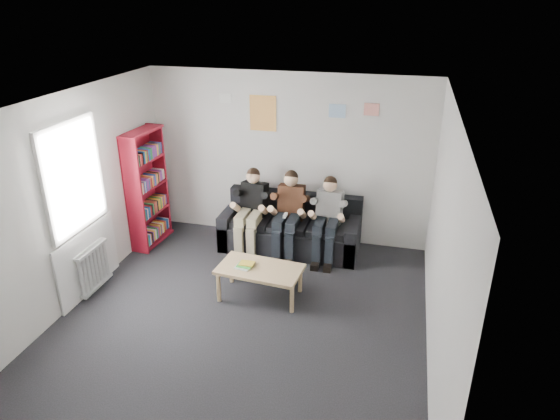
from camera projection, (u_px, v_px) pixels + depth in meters
The scene contains 14 objects.
room_shell at pixel (237, 224), 5.68m from camera, with size 5.00×5.00×5.00m.
sofa at pixel (291, 230), 7.93m from camera, with size 2.15×0.88×0.83m.
bookshelf at pixel (148, 188), 7.85m from camera, with size 0.28×0.84×1.87m.
coffee_table at pixel (260, 271), 6.59m from camera, with size 1.10×0.61×0.44m.
game_cases at pixel (245, 265), 6.59m from camera, with size 0.23×0.20×0.05m.
person_left at pixel (251, 211), 7.75m from camera, with size 0.39×0.84×1.30m.
person_middle at pixel (288, 215), 7.61m from camera, with size 0.40×0.85×1.31m.
person_right at pixel (327, 220), 7.48m from camera, with size 0.38×0.81×1.27m.
radiator at pixel (94, 268), 6.75m from camera, with size 0.10×0.64×0.60m.
window at pixel (81, 222), 6.49m from camera, with size 0.05×1.30×2.36m.
poster_large at pixel (263, 113), 7.69m from camera, with size 0.42×0.01×0.55m, color #ECCF53.
poster_blue at pixel (337, 111), 7.39m from camera, with size 0.25×0.01×0.20m, color #3F91D7.
poster_pink at pixel (372, 109), 7.26m from camera, with size 0.22×0.01×0.18m, color #DF45B4.
poster_sign at pixel (226, 98), 7.75m from camera, with size 0.20×0.01×0.14m, color white.
Camera 1 is at (1.75, -4.85, 3.80)m, focal length 32.00 mm.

